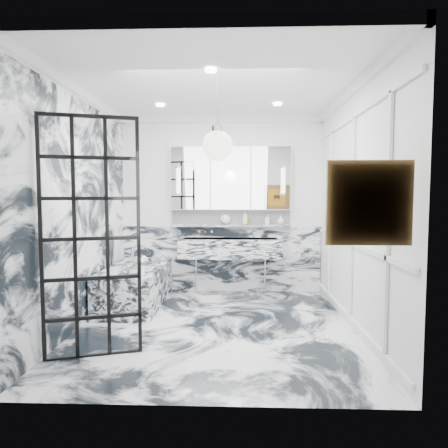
{
  "coord_description": "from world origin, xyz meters",
  "views": [
    {
      "loc": [
        0.27,
        -4.63,
        1.55
      ],
      "look_at": [
        0.09,
        0.5,
        1.18
      ],
      "focal_mm": 32.0,
      "sensor_mm": 36.0,
      "label": 1
    }
  ],
  "objects_px": {
    "crittall_door": "(91,239)",
    "trough_sink": "(230,248)",
    "mirror_cabinet": "(231,178)",
    "bathtub": "(136,286)"
  },
  "relations": [
    {
      "from": "crittall_door",
      "to": "trough_sink",
      "type": "bearing_deg",
      "value": 45.61
    },
    {
      "from": "mirror_cabinet",
      "to": "crittall_door",
      "type": "bearing_deg",
      "value": -115.65
    },
    {
      "from": "crittall_door",
      "to": "bathtub",
      "type": "bearing_deg",
      "value": 74.52
    },
    {
      "from": "mirror_cabinet",
      "to": "bathtub",
      "type": "distance_m",
      "value": 2.2
    },
    {
      "from": "crittall_door",
      "to": "trough_sink",
      "type": "height_order",
      "value": "crittall_door"
    },
    {
      "from": "trough_sink",
      "to": "bathtub",
      "type": "bearing_deg",
      "value": -153.52
    },
    {
      "from": "trough_sink",
      "to": "mirror_cabinet",
      "type": "xyz_separation_m",
      "value": [
        -0.0,
        0.17,
        1.09
      ]
    },
    {
      "from": "bathtub",
      "to": "trough_sink",
      "type": "bearing_deg",
      "value": 26.48
    },
    {
      "from": "trough_sink",
      "to": "crittall_door",
      "type": "bearing_deg",
      "value": -117.16
    },
    {
      "from": "mirror_cabinet",
      "to": "bathtub",
      "type": "height_order",
      "value": "mirror_cabinet"
    }
  ]
}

